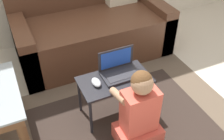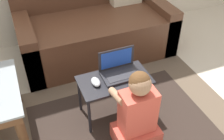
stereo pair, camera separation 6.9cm
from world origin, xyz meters
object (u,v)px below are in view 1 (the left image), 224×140
Objects in this scene: laptop at (120,71)px; person_seated at (139,114)px; computer_mouse at (96,82)px; laptop_desk at (115,84)px; couch at (91,29)px.

person_seated is at bearing -93.81° from laptop.
laptop is at bearing 9.77° from computer_mouse.
laptop_desk is at bearing -1.38° from computer_mouse.
person_seated is (-0.03, -0.39, -0.12)m from laptop.
laptop is 0.23m from computer_mouse.
laptop is (-0.12, -0.98, 0.14)m from couch.
couch is at bearing 83.99° from person_seated.
computer_mouse is at bearing 119.47° from person_seated.
couch reaches higher than laptop_desk.
laptop_desk is 5.14× the size of computer_mouse.
laptop is at bearing 86.19° from person_seated.
computer_mouse is at bearing 178.62° from laptop_desk.
couch is 14.51× the size of computer_mouse.
couch reaches higher than laptop.
computer_mouse is (-0.34, -1.02, 0.12)m from couch.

